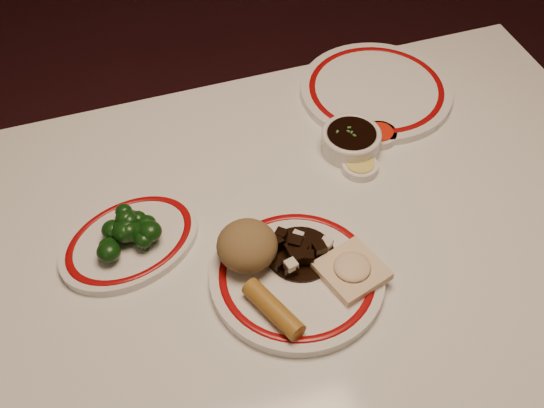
{
  "coord_description": "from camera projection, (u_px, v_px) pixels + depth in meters",
  "views": [
    {
      "loc": [
        -0.29,
        -0.61,
        1.62
      ],
      "look_at": [
        -0.06,
        0.07,
        0.8
      ],
      "focal_mm": 45.0,
      "sensor_mm": 36.0,
      "label": 1
    }
  ],
  "objects": [
    {
      "name": "rice_mound",
      "position": [
        247.0,
        246.0,
        1.03
      ],
      "size": [
        0.09,
        0.09,
        0.07
      ],
      "primitive_type": "ellipsoid",
      "color": "olive",
      "rests_on": "main_plate"
    },
    {
      "name": "broccoli_plate",
      "position": [
        130.0,
        241.0,
        1.09
      ],
      "size": [
        0.28,
        0.27,
        0.02
      ],
      "color": "white",
      "rests_on": "dining_table"
    },
    {
      "name": "far_plate",
      "position": [
        376.0,
        90.0,
        1.34
      ],
      "size": [
        0.32,
        0.32,
        0.02
      ],
      "color": "white",
      "rests_on": "dining_table"
    },
    {
      "name": "soy_bowl",
      "position": [
        351.0,
        142.0,
        1.23
      ],
      "size": [
        0.11,
        0.11,
        0.04
      ],
      "color": "white",
      "rests_on": "dining_table"
    },
    {
      "name": "broccoli_pile",
      "position": [
        129.0,
        230.0,
        1.07
      ],
      "size": [
        0.11,
        0.09,
        0.05
      ],
      "color": "#23471C",
      "rests_on": "broccoli_plate"
    },
    {
      "name": "dining_table",
      "position": [
        319.0,
        279.0,
        1.17
      ],
      "size": [
        1.2,
        0.9,
        0.75
      ],
      "color": "white",
      "rests_on": "ground"
    },
    {
      "name": "spring_roll",
      "position": [
        273.0,
        309.0,
        0.98
      ],
      "size": [
        0.07,
        0.11,
        0.03
      ],
      "primitive_type": "cylinder",
      "rotation": [
        1.57,
        0.0,
        0.39
      ],
      "color": "#A77429",
      "rests_on": "main_plate"
    },
    {
      "name": "main_plate",
      "position": [
        297.0,
        277.0,
        1.04
      ],
      "size": [
        0.33,
        0.33,
        0.02
      ],
      "color": "white",
      "rests_on": "dining_table"
    },
    {
      "name": "mustard_dish",
      "position": [
        360.0,
        167.0,
        1.2
      ],
      "size": [
        0.06,
        0.06,
        0.02
      ],
      "color": "white",
      "rests_on": "dining_table"
    },
    {
      "name": "stirfry_heap",
      "position": [
        297.0,
        253.0,
        1.05
      ],
      "size": [
        0.11,
        0.11,
        0.03
      ],
      "color": "black",
      "rests_on": "main_plate"
    },
    {
      "name": "sweet_sour_dish",
      "position": [
        379.0,
        135.0,
        1.25
      ],
      "size": [
        0.06,
        0.06,
        0.02
      ],
      "color": "white",
      "rests_on": "dining_table"
    },
    {
      "name": "fried_wonton",
      "position": [
        352.0,
        270.0,
        1.03
      ],
      "size": [
        0.11,
        0.11,
        0.03
      ],
      "color": "beige",
      "rests_on": "main_plate"
    }
  ]
}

